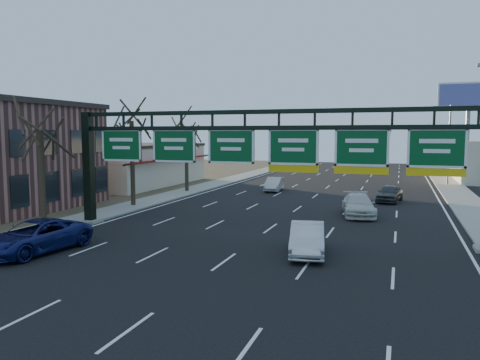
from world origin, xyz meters
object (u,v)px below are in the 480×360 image
at_px(car_blue_suv, 35,236).
at_px(sign_gantry, 264,155).
at_px(car_silver_sedan, 307,239).
at_px(car_white_wagon, 358,205).

bearing_deg(car_blue_suv, sign_gantry, 44.96).
relative_size(sign_gantry, car_silver_sedan, 5.40).
height_order(car_blue_suv, car_silver_sedan, car_blue_suv).
height_order(car_silver_sedan, car_white_wagon, car_white_wagon).
height_order(car_blue_suv, car_white_wagon, car_blue_suv).
bearing_deg(car_white_wagon, car_silver_sedan, -106.95).
height_order(sign_gantry, car_blue_suv, sign_gantry).
xyz_separation_m(car_blue_suv, car_white_wagon, (14.13, 15.86, -0.03)).
distance_m(car_blue_suv, car_silver_sedan, 13.33).
relative_size(sign_gantry, car_blue_suv, 4.34).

